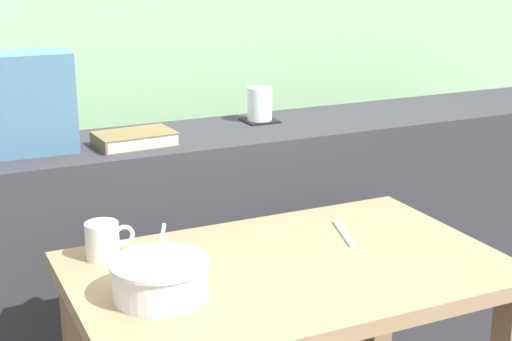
% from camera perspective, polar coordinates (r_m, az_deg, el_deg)
% --- Properties ---
extents(dark_console_ledge, '(2.80, 0.37, 0.86)m').
position_cam_1_polar(dark_console_ledge, '(2.34, -3.14, -7.35)').
color(dark_console_ledge, '#2D2D33').
rests_on(dark_console_ledge, ground).
extents(breakfast_table, '(0.95, 0.60, 0.70)m').
position_cam_1_polar(breakfast_table, '(1.74, 2.43, -11.06)').
color(breakfast_table, '#826849').
rests_on(breakfast_table, ground).
extents(coaster_square, '(0.10, 0.10, 0.00)m').
position_cam_1_polar(coaster_square, '(2.33, 0.27, 3.79)').
color(coaster_square, black).
rests_on(coaster_square, dark_console_ledge).
extents(juice_glass, '(0.08, 0.08, 0.10)m').
position_cam_1_polar(juice_glass, '(2.32, 0.27, 4.99)').
color(juice_glass, white).
rests_on(juice_glass, coaster_square).
extents(closed_book, '(0.22, 0.15, 0.04)m').
position_cam_1_polar(closed_book, '(2.07, -9.17, 2.38)').
color(closed_book, brown).
rests_on(closed_book, dark_console_ledge).
extents(throw_pillow, '(0.33, 0.15, 0.26)m').
position_cam_1_polar(throw_pillow, '(2.04, -18.12, 4.77)').
color(throw_pillow, '#426B84').
rests_on(throw_pillow, dark_console_ledge).
extents(soup_bowl, '(0.20, 0.20, 0.17)m').
position_cam_1_polar(soup_bowl, '(1.53, -7.25, -8.09)').
color(soup_bowl, silver).
rests_on(soup_bowl, breakfast_table).
extents(fork_utensil, '(0.07, 0.17, 0.01)m').
position_cam_1_polar(fork_utensil, '(1.86, 6.67, -4.73)').
color(fork_utensil, silver).
rests_on(fork_utensil, breakfast_table).
extents(ceramic_mug, '(0.11, 0.08, 0.08)m').
position_cam_1_polar(ceramic_mug, '(1.74, -11.46, -5.20)').
color(ceramic_mug, silver).
rests_on(ceramic_mug, breakfast_table).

